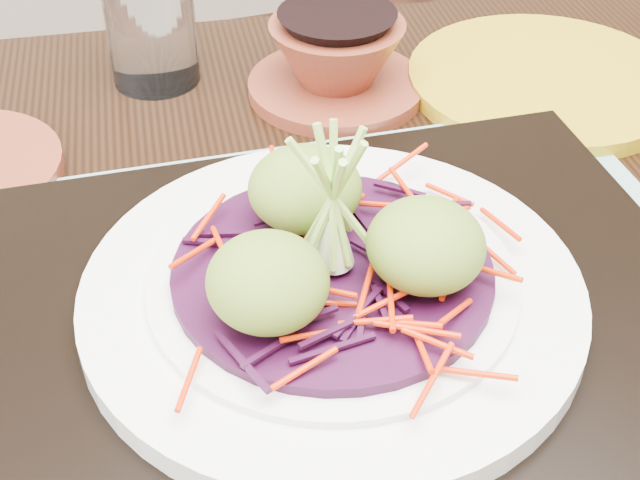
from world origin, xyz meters
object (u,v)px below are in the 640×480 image
object	(u,v)px
dining_table	(368,390)
yellow_plate	(544,80)
water_glass	(150,22)
white_plate	(332,291)
terracotta_bowl_set	(337,62)
serving_tray	(332,315)

from	to	relation	value
dining_table	yellow_plate	bearing A→B (deg)	46.68
dining_table	yellow_plate	distance (m)	0.30
water_glass	white_plate	bearing A→B (deg)	-84.02
terracotta_bowl_set	yellow_plate	bearing A→B (deg)	-16.82
dining_table	terracotta_bowl_set	size ratio (longest dim) A/B	6.41
serving_tray	water_glass	world-z (taller)	water_glass
white_plate	terracotta_bowl_set	distance (m)	0.27
serving_tray	white_plate	size ratio (longest dim) A/B	1.54
serving_tray	dining_table	bearing A→B (deg)	43.33
terracotta_bowl_set	white_plate	bearing A→B (deg)	-110.90
dining_table	white_plate	distance (m)	0.14
serving_tray	terracotta_bowl_set	size ratio (longest dim) A/B	2.17
water_glass	yellow_plate	world-z (taller)	water_glass
white_plate	terracotta_bowl_set	size ratio (longest dim) A/B	1.41
dining_table	terracotta_bowl_set	bearing A→B (deg)	83.16
dining_table	water_glass	world-z (taller)	water_glass
terracotta_bowl_set	serving_tray	bearing A→B (deg)	-110.90
dining_table	serving_tray	size ratio (longest dim) A/B	2.96
water_glass	yellow_plate	size ratio (longest dim) A/B	0.46
serving_tray	yellow_plate	distance (m)	0.33
water_glass	terracotta_bowl_set	xyz separation A→B (m)	(0.13, -0.07, -0.02)
dining_table	water_glass	distance (m)	0.34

